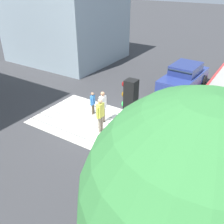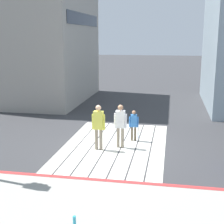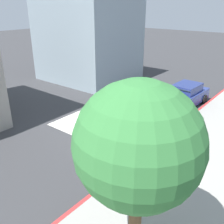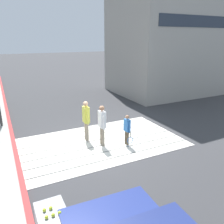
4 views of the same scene
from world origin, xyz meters
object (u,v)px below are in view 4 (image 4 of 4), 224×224
(tennis_ball_cart, at_px, (53,222))
(pedestrian_adult_lead, at_px, (102,123))
(pedestrian_adult_trailing, at_px, (86,118))
(pedestrian_child_with_racket, at_px, (127,128))

(tennis_ball_cart, distance_m, pedestrian_adult_lead, 4.81)
(pedestrian_adult_trailing, relative_size, pedestrian_child_with_racket, 1.35)
(tennis_ball_cart, bearing_deg, pedestrian_adult_trailing, 62.32)
(pedestrian_child_with_racket, bearing_deg, tennis_ball_cart, -136.67)
(pedestrian_adult_lead, bearing_deg, pedestrian_child_with_racket, -24.09)
(tennis_ball_cart, bearing_deg, pedestrian_child_with_racket, 43.33)
(pedestrian_adult_trailing, bearing_deg, tennis_ball_cart, -117.68)
(pedestrian_adult_lead, height_order, pedestrian_child_with_racket, pedestrian_adult_lead)
(pedestrian_adult_lead, relative_size, pedestrian_child_with_racket, 1.32)
(tennis_ball_cart, bearing_deg, pedestrian_adult_lead, 54.20)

